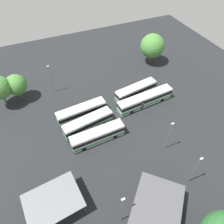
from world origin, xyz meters
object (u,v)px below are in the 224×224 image
(bus_row1_slot1, at_px, (145,100))
(bus_row1_slot2, at_px, (136,91))
(lamp_post_mid_lot, at_px, (195,170))
(tree_north_edge, at_px, (152,46))
(tree_northeast, at_px, (16,85))
(maintenance_shelter, at_px, (53,201))
(depot_building, at_px, (154,216))
(bus_row0_slot1, at_px, (88,123))
(lamp_post_far_corner, at_px, (122,210))
(bus_row0_slot0, at_px, (98,135))
(lamp_post_near_entrance, at_px, (169,135))
(bus_row0_slot2, at_px, (82,112))
(lamp_post_by_building, at_px, (51,78))

(bus_row1_slot1, distance_m, bus_row1_slot2, 4.06)
(bus_row1_slot1, height_order, lamp_post_mid_lot, lamp_post_mid_lot)
(tree_north_edge, bearing_deg, bus_row1_slot1, -124.72)
(tree_northeast, bearing_deg, maintenance_shelter, -86.11)
(bus_row1_slot1, distance_m, depot_building, 28.26)
(bus_row0_slot1, height_order, lamp_post_mid_lot, lamp_post_mid_lot)
(maintenance_shelter, relative_size, lamp_post_far_corner, 1.04)
(tree_northeast, bearing_deg, bus_row0_slot0, -56.23)
(maintenance_shelter, bearing_deg, lamp_post_near_entrance, 7.22)
(bus_row1_slot1, xyz_separation_m, tree_northeast, (-29.44, 15.22, 3.03))
(bus_row0_slot0, xyz_separation_m, bus_row1_slot1, (15.33, 5.89, 0.00))
(bus_row0_slot1, height_order, bus_row0_slot2, same)
(lamp_post_far_corner, relative_size, lamp_post_near_entrance, 1.14)
(bus_row0_slot0, xyz_separation_m, lamp_post_by_building, (-5.34, 20.60, 2.85))
(bus_row1_slot2, bearing_deg, tree_north_edge, 46.35)
(bus_row0_slot1, bearing_deg, lamp_post_far_corner, -94.05)
(maintenance_shelter, height_order, tree_north_edge, tree_north_edge)
(tree_north_edge, bearing_deg, bus_row1_slot2, -133.65)
(bus_row0_slot0, relative_size, bus_row0_slot2, 0.99)
(lamp_post_by_building, bearing_deg, bus_row1_slot1, -35.44)
(bus_row1_slot2, bearing_deg, bus_row0_slot2, -174.22)
(bus_row0_slot1, distance_m, tree_northeast, 21.74)
(depot_building, relative_size, tree_northeast, 1.73)
(bus_row0_slot2, height_order, bus_row1_slot2, same)
(depot_building, distance_m, maintenance_shelter, 16.85)
(bus_row0_slot0, bearing_deg, bus_row1_slot2, 33.76)
(depot_building, height_order, lamp_post_far_corner, lamp_post_far_corner)
(bus_row0_slot0, distance_m, depot_building, 19.52)
(lamp_post_far_corner, relative_size, lamp_post_mid_lot, 1.11)
(bus_row1_slot1, height_order, lamp_post_far_corner, lamp_post_far_corner)
(lamp_post_far_corner, xyz_separation_m, lamp_post_by_building, (-3.07, 37.72, -0.50))
(bus_row1_slot2, distance_m, tree_north_edge, 17.86)
(bus_row0_slot0, xyz_separation_m, bus_row0_slot1, (-0.75, 4.22, -0.00))
(maintenance_shelter, distance_m, lamp_post_near_entrance, 24.93)
(bus_row1_slot1, xyz_separation_m, depot_building, (-12.73, -25.22, 0.73))
(bus_row0_slot1, height_order, bus_row1_slot1, same)
(tree_northeast, bearing_deg, lamp_post_near_entrance, -47.01)
(depot_building, xyz_separation_m, tree_north_edge, (24.24, 41.83, 3.37))
(lamp_post_by_building, relative_size, tree_north_edge, 0.88)
(bus_row0_slot2, bearing_deg, bus_row0_slot0, -82.92)
(lamp_post_far_corner, distance_m, lamp_post_near_entrance, 17.74)
(bus_row0_slot1, height_order, lamp_post_near_entrance, lamp_post_near_entrance)
(bus_row1_slot1, height_order, maintenance_shelter, maintenance_shelter)
(bus_row0_slot0, xyz_separation_m, maintenance_shelter, (-11.93, -10.86, 1.65))
(bus_row0_slot0, xyz_separation_m, bus_row1_slot2, (14.84, 9.92, -0.00))
(lamp_post_near_entrance, bearing_deg, lamp_post_far_corner, -148.02)
(bus_row0_slot1, distance_m, lamp_post_near_entrance, 18.26)
(lamp_post_by_building, bearing_deg, bus_row0_slot1, -74.37)
(lamp_post_by_building, bearing_deg, lamp_post_near_entrance, -57.41)
(bus_row1_slot2, xyz_separation_m, lamp_post_by_building, (-20.17, 10.68, 2.85))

